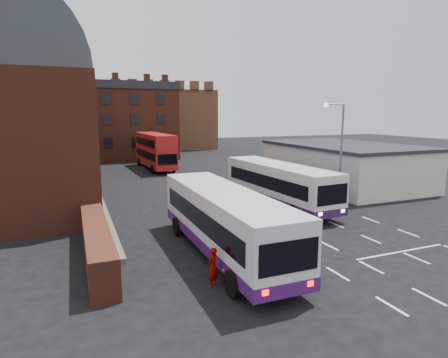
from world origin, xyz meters
name	(u,v)px	position (x,y,z in m)	size (l,w,h in m)	color
ground	(291,246)	(0.00, 0.00, 0.00)	(180.00, 180.00, 0.00)	black
railway_station	(15,110)	(-15.50, 21.00, 7.64)	(12.00, 28.00, 16.00)	#602B1E
forecourt_wall	(97,243)	(-10.20, 2.00, 0.90)	(1.20, 10.00, 1.80)	#602B1E
cream_building	(343,164)	(15.00, 14.00, 2.16)	(10.40, 16.40, 4.25)	beige
brick_terrace	(105,125)	(-6.00, 46.00, 5.50)	(22.00, 10.00, 11.00)	brown
castle_keep	(154,120)	(6.00, 66.00, 6.00)	(22.00, 22.00, 12.00)	brown
bus_white_outbound	(224,217)	(-3.98, 0.25, 2.03)	(3.21, 12.58, 3.43)	silver
bus_white_inbound	(278,182)	(4.03, 8.37, 2.00)	(3.74, 12.55, 3.38)	silver
bus_blue	(282,178)	(6.00, 11.17, 1.74)	(3.27, 10.93, 2.94)	navy
bus_red_double	(155,150)	(-0.85, 32.26, 2.50)	(3.35, 11.88, 4.71)	red
street_lamp	(338,145)	(8.33, 6.68, 4.93)	(1.60, 0.69, 8.17)	slate
pedestrian_red	(213,267)	(-5.81, -2.99, 0.87)	(0.63, 0.42, 1.74)	#760600
pedestrian_beige	(228,270)	(-5.15, -3.15, 0.70)	(0.68, 0.53, 1.41)	#A49E83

